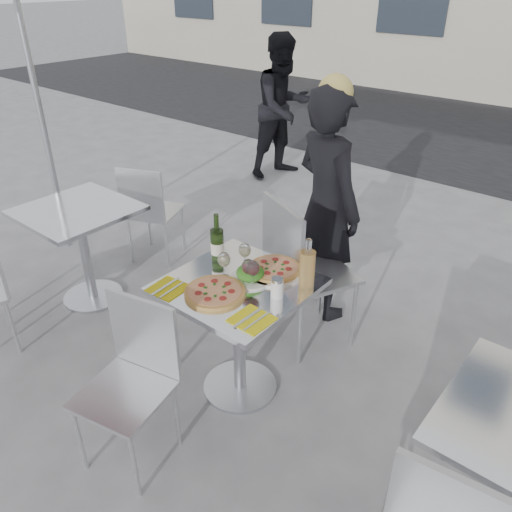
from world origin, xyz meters
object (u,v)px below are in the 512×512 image
Objects in this scene: main_table at (239,315)px; pizza_far at (275,269)px; side_chair_lfar at (149,207)px; napkin_right at (252,319)px; side_table_left at (82,235)px; woman_diner at (327,207)px; chair_far at (299,264)px; wineglass_white_a at (224,260)px; pizza_near at (215,292)px; wineglass_white_b at (245,251)px; sugar_shaker at (277,288)px; chair_near at (134,370)px; napkin_left at (168,288)px; wineglass_red_a at (248,267)px; wineglass_red_b at (253,269)px; salad_plate at (250,274)px; pedestrian_a at (283,107)px; carafe at (307,269)px; wine_bottle at (217,244)px.

pizza_far is (0.08, 0.21, 0.23)m from main_table.
side_chair_lfar is 2.04m from napkin_right.
side_table_left is at bearing 73.54° from side_chair_lfar.
woman_diner reaches higher than main_table.
wineglass_white_a is at bearing 105.55° from chair_far.
pizza_far reaches higher than pizza_near.
chair_far is at bearing 123.77° from woman_diner.
side_table_left is 1.78m from napkin_right.
wineglass_white_b is at bearing 137.74° from side_chair_lfar.
napkin_right is (0.33, -0.34, -0.11)m from wineglass_white_b.
sugar_shaker is (0.23, 0.03, 0.26)m from main_table.
napkin_left is (-0.12, 0.36, 0.24)m from chair_near.
chair_near is (-0.13, -0.63, -0.03)m from main_table.
wineglass_red_b is (0.03, 0.00, 0.00)m from wineglass_red_a.
wineglass_red_b reaches higher than sugar_shaker.
napkin_left is at bearing 121.91° from side_chair_lfar.
wineglass_white_b is (-0.07, 0.14, 0.32)m from main_table.
pizza_far is (1.65, -0.46, 0.26)m from side_chair_lfar.
salad_plate is at bearing 170.87° from sugar_shaker.
chair_near is at bearing -102.56° from salad_plate.
salad_plate is 1.40× the size of wineglass_white_a.
napkin_right is at bearing -45.26° from wineglass_white_b.
woman_diner is 2.81m from pedestrian_a.
salad_plate is at bearing -35.55° from wineglass_white_b.
chair_far is 6.52× the size of wineglass_white_a.
carafe is at bearing 136.95° from woman_diner.
salad_plate is at bearing 117.81° from chair_far.
wineglass_red_a is at bearing -175.44° from sugar_shaker.
pizza_far is 1.48× the size of salad_plate.
salad_plate is at bearing -131.54° from pedestrian_a.
napkin_right is at bearing -9.38° from pizza_near.
main_table is 4.76× the size of wineglass_red_b.
chair_near is 2.93× the size of wine_bottle.
chair_near is 0.63m from napkin_right.
chair_far reaches higher than wineglass_red_a.
salad_plate is (0.05, 0.22, 0.03)m from pizza_near.
main_table is 0.33m from wineglass_red_b.
pizza_far is (0.10, 0.36, 0.01)m from pizza_near.
chair_near is 5.49× the size of wineglass_white_b.
side_chair_lfar is 1.77m from pizza_near.
main_table is 0.33m from wineglass_white_a.
main_table is at bearing 144.29° from napkin_right.
chair_near is at bearing -101.38° from main_table.
woman_diner is 1.17m from pizza_near.
chair_near reaches higher than pizza_far.
pizza_far is (0.08, -0.35, 0.16)m from chair_far.
wineglass_white_a is at bearing 132.69° from side_chair_lfar.
sugar_shaker is at bearing -116.30° from carafe.
wineglass_white_a is at bearing -127.60° from pizza_far.
wineglass_red_a is (1.63, -0.65, 0.35)m from side_chair_lfar.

